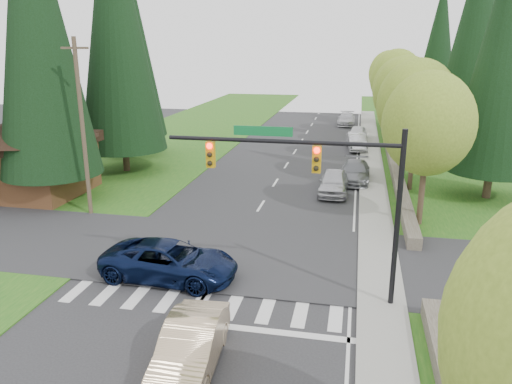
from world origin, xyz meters
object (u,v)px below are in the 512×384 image
(suv_navy, at_px, (170,261))
(parked_car_d, at_px, (357,134))
(parked_car_c, at_px, (357,142))
(parked_car_e, at_px, (347,119))
(parked_car_a, at_px, (334,182))
(sedan_champagne, at_px, (190,347))
(parked_car_b, at_px, (355,172))

(suv_navy, xyz_separation_m, parked_car_d, (7.47, 33.78, -0.06))
(parked_car_c, xyz_separation_m, parked_car_e, (-1.37, 14.95, -0.01))
(parked_car_e, bearing_deg, parked_car_c, -84.53)
(suv_navy, height_order, parked_car_e, suv_navy)
(suv_navy, height_order, parked_car_a, suv_navy)
(sedan_champagne, bearing_deg, parked_car_d, 79.12)
(suv_navy, bearing_deg, parked_car_d, -8.91)
(parked_car_c, bearing_deg, parked_car_b, -97.00)
(parked_car_d, height_order, parked_car_e, parked_car_e)
(parked_car_d, bearing_deg, suv_navy, -98.07)
(parked_car_b, bearing_deg, sedan_champagne, -99.60)
(parked_car_c, xyz_separation_m, parked_car_d, (0.03, 4.80, -0.01))
(parked_car_b, relative_size, parked_car_c, 1.10)
(parked_car_a, bearing_deg, parked_car_d, 87.19)
(parked_car_c, bearing_deg, suv_navy, -111.54)
(sedan_champagne, distance_m, parked_car_a, 20.08)
(parked_car_a, distance_m, parked_car_e, 29.84)
(sedan_champagne, relative_size, suv_navy, 0.81)
(sedan_champagne, relative_size, parked_car_d, 1.08)
(parked_car_d, bearing_deg, parked_car_b, -85.60)
(suv_navy, bearing_deg, parked_car_a, -19.90)
(parked_car_b, relative_size, parked_car_e, 0.98)
(suv_navy, relative_size, parked_car_c, 1.26)
(parked_car_e, bearing_deg, suv_navy, -97.64)
(suv_navy, distance_m, parked_car_a, 15.36)
(sedan_champagne, height_order, parked_car_c, sedan_champagne)
(suv_navy, height_order, parked_car_b, suv_navy)
(parked_car_d, relative_size, parked_car_e, 0.85)
(sedan_champagne, xyz_separation_m, suv_navy, (-2.85, 5.71, 0.03))
(parked_car_a, xyz_separation_m, parked_car_b, (1.35, 3.39, -0.06))
(parked_car_a, xyz_separation_m, parked_car_d, (1.35, 19.69, -0.05))
(parked_car_a, distance_m, parked_car_c, 14.95)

